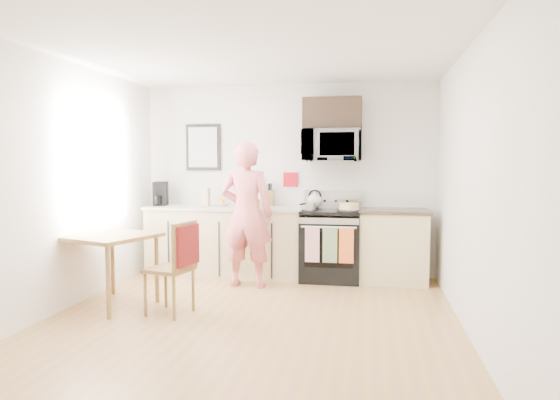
% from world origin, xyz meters
% --- Properties ---
extents(floor, '(4.60, 4.60, 0.00)m').
position_xyz_m(floor, '(0.00, 0.00, 0.00)').
color(floor, '#A58140').
rests_on(floor, ground).
extents(back_wall, '(4.00, 0.04, 2.60)m').
position_xyz_m(back_wall, '(0.00, 2.30, 1.30)').
color(back_wall, beige).
rests_on(back_wall, floor).
extents(front_wall, '(4.00, 0.04, 2.60)m').
position_xyz_m(front_wall, '(0.00, -2.30, 1.30)').
color(front_wall, beige).
rests_on(front_wall, floor).
extents(left_wall, '(0.04, 4.60, 2.60)m').
position_xyz_m(left_wall, '(-2.00, 0.00, 1.30)').
color(left_wall, beige).
rests_on(left_wall, floor).
extents(right_wall, '(0.04, 4.60, 2.60)m').
position_xyz_m(right_wall, '(2.00, 0.00, 1.30)').
color(right_wall, beige).
rests_on(right_wall, floor).
extents(ceiling, '(4.00, 4.60, 0.04)m').
position_xyz_m(ceiling, '(0.00, 0.00, 2.60)').
color(ceiling, white).
rests_on(ceiling, back_wall).
extents(window, '(0.06, 1.40, 1.50)m').
position_xyz_m(window, '(-1.96, 0.80, 1.55)').
color(window, silver).
rests_on(window, left_wall).
extents(cabinet_left, '(2.10, 0.60, 0.90)m').
position_xyz_m(cabinet_left, '(-0.80, 2.00, 0.45)').
color(cabinet_left, beige).
rests_on(cabinet_left, floor).
extents(countertop_left, '(2.14, 0.64, 0.04)m').
position_xyz_m(countertop_left, '(-0.80, 2.00, 0.92)').
color(countertop_left, beige).
rests_on(countertop_left, cabinet_left).
extents(cabinet_right, '(0.84, 0.60, 0.90)m').
position_xyz_m(cabinet_right, '(1.43, 2.00, 0.45)').
color(cabinet_right, beige).
rests_on(cabinet_right, floor).
extents(countertop_right, '(0.88, 0.64, 0.04)m').
position_xyz_m(countertop_right, '(1.43, 2.00, 0.92)').
color(countertop_right, black).
rests_on(countertop_right, cabinet_right).
extents(range, '(0.76, 0.70, 1.16)m').
position_xyz_m(range, '(0.63, 1.98, 0.44)').
color(range, black).
rests_on(range, floor).
extents(microwave, '(0.76, 0.51, 0.42)m').
position_xyz_m(microwave, '(0.63, 2.08, 1.76)').
color(microwave, '#A7A7AB').
rests_on(microwave, back_wall).
extents(upper_cabinet, '(0.76, 0.35, 0.40)m').
position_xyz_m(upper_cabinet, '(0.63, 2.12, 2.18)').
color(upper_cabinet, black).
rests_on(upper_cabinet, back_wall).
extents(wall_art, '(0.50, 0.04, 0.65)m').
position_xyz_m(wall_art, '(-1.20, 2.28, 1.75)').
color(wall_art, black).
rests_on(wall_art, back_wall).
extents(wall_trivet, '(0.20, 0.02, 0.20)m').
position_xyz_m(wall_trivet, '(0.05, 2.28, 1.30)').
color(wall_trivet, '#A90E1B').
rests_on(wall_trivet, back_wall).
extents(person, '(0.68, 0.46, 1.80)m').
position_xyz_m(person, '(-0.37, 1.45, 0.90)').
color(person, '#B93345').
rests_on(person, floor).
extents(dining_table, '(0.91, 0.91, 0.77)m').
position_xyz_m(dining_table, '(-1.60, 0.36, 0.68)').
color(dining_table, brown).
rests_on(dining_table, floor).
extents(chair, '(0.52, 0.48, 0.95)m').
position_xyz_m(chair, '(-0.73, 0.18, 0.61)').
color(chair, brown).
rests_on(chair, floor).
extents(knife_block, '(0.11, 0.15, 0.21)m').
position_xyz_m(knife_block, '(-0.23, 2.22, 1.05)').
color(knife_block, brown).
rests_on(knife_block, countertop_left).
extents(utensil_crock, '(0.12, 0.12, 0.37)m').
position_xyz_m(utensil_crock, '(-0.28, 2.21, 1.09)').
color(utensil_crock, '#A90E1B').
rests_on(utensil_crock, countertop_left).
extents(fruit_bowl, '(0.25, 0.25, 0.09)m').
position_xyz_m(fruit_bowl, '(-0.87, 2.06, 0.98)').
color(fruit_bowl, white).
rests_on(fruit_bowl, countertop_left).
extents(milk_carton, '(0.10, 0.10, 0.24)m').
position_xyz_m(milk_carton, '(-1.09, 2.05, 1.06)').
color(milk_carton, tan).
rests_on(milk_carton, countertop_left).
extents(coffee_maker, '(0.24, 0.30, 0.33)m').
position_xyz_m(coffee_maker, '(-1.75, 2.03, 1.10)').
color(coffee_maker, black).
rests_on(coffee_maker, countertop_left).
extents(bread_bag, '(0.36, 0.27, 0.12)m').
position_xyz_m(bread_bag, '(-0.45, 1.82, 1.00)').
color(bread_bag, tan).
rests_on(bread_bag, countertop_left).
extents(cake, '(0.30, 0.30, 0.10)m').
position_xyz_m(cake, '(0.87, 1.82, 0.97)').
color(cake, black).
rests_on(cake, range).
extents(kettle, '(0.20, 0.20, 0.25)m').
position_xyz_m(kettle, '(0.40, 2.15, 1.03)').
color(kettle, white).
rests_on(kettle, range).
extents(pot, '(0.20, 0.33, 0.10)m').
position_xyz_m(pot, '(0.35, 1.88, 0.98)').
color(pot, '#A7A7AB').
rests_on(pot, range).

